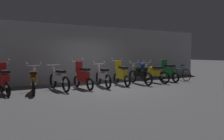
# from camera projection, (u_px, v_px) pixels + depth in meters

# --- Properties ---
(ground_plane) EXTENTS (80.00, 80.00, 0.00)m
(ground_plane) POSITION_uv_depth(u_px,v_px,m) (107.00, 88.00, 9.08)
(ground_plane) COLOR #4C4C4F
(back_wall) EXTENTS (16.00, 0.30, 3.00)m
(back_wall) POSITION_uv_depth(u_px,v_px,m) (86.00, 54.00, 11.22)
(back_wall) COLOR #ADADB2
(back_wall) RESTS_ON ground
(motorbike_slot_0) EXTENTS (0.58, 1.67, 1.29)m
(motorbike_slot_0) POSITION_uv_depth(u_px,v_px,m) (4.00, 80.00, 7.71)
(motorbike_slot_0) COLOR black
(motorbike_slot_0) RESTS_ON ground
(motorbike_slot_1) EXTENTS (0.58, 1.94, 1.15)m
(motorbike_slot_1) POSITION_uv_depth(u_px,v_px,m) (34.00, 80.00, 7.96)
(motorbike_slot_1) COLOR black
(motorbike_slot_1) RESTS_ON ground
(motorbike_slot_2) EXTENTS (0.57, 1.94, 1.03)m
(motorbike_slot_2) POSITION_uv_depth(u_px,v_px,m) (59.00, 78.00, 8.55)
(motorbike_slot_2) COLOR black
(motorbike_slot_2) RESTS_ON ground
(motorbike_slot_3) EXTENTS (0.58, 1.67, 1.29)m
(motorbike_slot_3) POSITION_uv_depth(u_px,v_px,m) (83.00, 76.00, 8.91)
(motorbike_slot_3) COLOR black
(motorbike_slot_3) RESTS_ON ground
(motorbike_slot_4) EXTENTS (0.59, 1.95, 1.15)m
(motorbike_slot_4) POSITION_uv_depth(u_px,v_px,m) (103.00, 76.00, 9.45)
(motorbike_slot_4) COLOR black
(motorbike_slot_4) RESTS_ON ground
(motorbike_slot_5) EXTENTS (0.59, 1.68, 1.29)m
(motorbike_slot_5) POSITION_uv_depth(u_px,v_px,m) (121.00, 74.00, 9.95)
(motorbike_slot_5) COLOR black
(motorbike_slot_5) RESTS_ON ground
(motorbike_slot_6) EXTENTS (0.59, 1.95, 1.15)m
(motorbike_slot_6) POSITION_uv_depth(u_px,v_px,m) (140.00, 73.00, 10.28)
(motorbike_slot_6) COLOR black
(motorbike_slot_6) RESTS_ON ground
(motorbike_slot_7) EXTENTS (0.58, 1.94, 1.15)m
(motorbike_slot_7) POSITION_uv_depth(u_px,v_px,m) (154.00, 73.00, 10.84)
(motorbike_slot_7) COLOR black
(motorbike_slot_7) RESTS_ON ground
(motorbike_slot_8) EXTENTS (0.56, 1.68, 1.18)m
(motorbike_slot_8) POSITION_uv_depth(u_px,v_px,m) (168.00, 72.00, 11.36)
(motorbike_slot_8) COLOR black
(motorbike_slot_8) RESTS_ON ground
(bicycle) EXTENTS (0.50, 1.72, 0.89)m
(bicycle) POSITION_uv_depth(u_px,v_px,m) (180.00, 74.00, 11.86)
(bicycle) COLOR black
(bicycle) RESTS_ON ground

